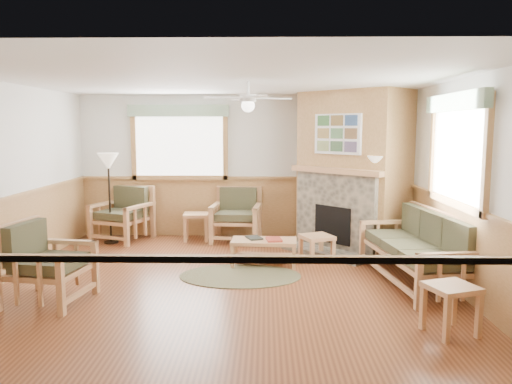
{
  "coord_description": "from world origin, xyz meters",
  "views": [
    {
      "loc": [
        0.54,
        -6.52,
        2.08
      ],
      "look_at": [
        0.4,
        0.7,
        1.15
      ],
      "focal_mm": 35.0,
      "sensor_mm": 36.0,
      "label": 1
    }
  ],
  "objects_px": {
    "floor_lamp_right": "(378,207)",
    "floor_lamp_left": "(110,198)",
    "armchair_back_left": "(122,214)",
    "footstool": "(317,247)",
    "sofa": "(415,248)",
    "armchair_back_right": "(236,215)",
    "end_table_chairs": "(196,227)",
    "armchair_left": "(48,263)",
    "coffee_table": "(264,252)",
    "end_table_sofa": "(451,309)"
  },
  "relations": [
    {
      "from": "footstool",
      "to": "floor_lamp_left",
      "type": "xyz_separation_m",
      "value": [
        -3.63,
        1.08,
        0.63
      ]
    },
    {
      "from": "armchair_back_left",
      "to": "sofa",
      "type": "bearing_deg",
      "value": -5.91
    },
    {
      "from": "floor_lamp_right",
      "to": "armchair_back_left",
      "type": "bearing_deg",
      "value": 164.49
    },
    {
      "from": "coffee_table",
      "to": "floor_lamp_left",
      "type": "relative_size",
      "value": 0.6
    },
    {
      "from": "armchair_back_left",
      "to": "footstool",
      "type": "distance_m",
      "value": 3.73
    },
    {
      "from": "end_table_chairs",
      "to": "armchair_back_right",
      "type": "bearing_deg",
      "value": 0.0
    },
    {
      "from": "floor_lamp_right",
      "to": "floor_lamp_left",
      "type": "bearing_deg",
      "value": 167.75
    },
    {
      "from": "footstool",
      "to": "floor_lamp_left",
      "type": "bearing_deg",
      "value": 163.38
    },
    {
      "from": "footstool",
      "to": "floor_lamp_right",
      "type": "xyz_separation_m",
      "value": [
        0.96,
        0.09,
        0.63
      ]
    },
    {
      "from": "end_table_chairs",
      "to": "coffee_table",
      "type": "bearing_deg",
      "value": -52.61
    },
    {
      "from": "sofa",
      "to": "floor_lamp_left",
      "type": "distance_m",
      "value": 5.33
    },
    {
      "from": "armchair_back_left",
      "to": "floor_lamp_left",
      "type": "relative_size",
      "value": 0.6
    },
    {
      "from": "armchair_back_left",
      "to": "coffee_table",
      "type": "relative_size",
      "value": 1.01
    },
    {
      "from": "end_table_chairs",
      "to": "footstool",
      "type": "distance_m",
      "value": 2.48
    },
    {
      "from": "floor_lamp_left",
      "to": "armchair_left",
      "type": "bearing_deg",
      "value": -86.11
    },
    {
      "from": "armchair_left",
      "to": "floor_lamp_right",
      "type": "xyz_separation_m",
      "value": [
        4.38,
        2.09,
        0.34
      ]
    },
    {
      "from": "armchair_back_left",
      "to": "armchair_left",
      "type": "height_order",
      "value": "armchair_back_left"
    },
    {
      "from": "armchair_back_left",
      "to": "end_table_sofa",
      "type": "height_order",
      "value": "armchair_back_left"
    },
    {
      "from": "coffee_table",
      "to": "armchair_left",
      "type": "bearing_deg",
      "value": -143.72
    },
    {
      "from": "armchair_back_right",
      "to": "floor_lamp_right",
      "type": "bearing_deg",
      "value": -22.59
    },
    {
      "from": "end_table_chairs",
      "to": "footstool",
      "type": "relative_size",
      "value": 1.13
    },
    {
      "from": "floor_lamp_right",
      "to": "armchair_back_right",
      "type": "bearing_deg",
      "value": 152.02
    },
    {
      "from": "end_table_sofa",
      "to": "floor_lamp_left",
      "type": "relative_size",
      "value": 0.31
    },
    {
      "from": "end_table_chairs",
      "to": "sofa",
      "type": "bearing_deg",
      "value": -36.89
    },
    {
      "from": "armchair_back_right",
      "to": "floor_lamp_left",
      "type": "bearing_deg",
      "value": -168.64
    },
    {
      "from": "armchair_back_left",
      "to": "coffee_table",
      "type": "distance_m",
      "value": 3.13
    },
    {
      "from": "armchair_back_left",
      "to": "footstool",
      "type": "height_order",
      "value": "armchair_back_left"
    },
    {
      "from": "sofa",
      "to": "armchair_back_left",
      "type": "relative_size",
      "value": 2.1
    },
    {
      "from": "coffee_table",
      "to": "floor_lamp_right",
      "type": "bearing_deg",
      "value": 16.38
    },
    {
      "from": "armchair_back_left",
      "to": "end_table_chairs",
      "type": "bearing_deg",
      "value": 21.98
    },
    {
      "from": "floor_lamp_left",
      "to": "floor_lamp_right",
      "type": "height_order",
      "value": "floor_lamp_right"
    },
    {
      "from": "end_table_sofa",
      "to": "armchair_left",
      "type": "bearing_deg",
      "value": 169.25
    },
    {
      "from": "armchair_left",
      "to": "coffee_table",
      "type": "height_order",
      "value": "armchair_left"
    },
    {
      "from": "armchair_back_left",
      "to": "armchair_back_right",
      "type": "distance_m",
      "value": 2.12
    },
    {
      "from": "end_table_sofa",
      "to": "footstool",
      "type": "distance_m",
      "value": 3.05
    },
    {
      "from": "floor_lamp_right",
      "to": "coffee_table",
      "type": "bearing_deg",
      "value": -166.9
    },
    {
      "from": "sofa",
      "to": "coffee_table",
      "type": "height_order",
      "value": "sofa"
    },
    {
      "from": "armchair_left",
      "to": "floor_lamp_left",
      "type": "height_order",
      "value": "floor_lamp_left"
    },
    {
      "from": "sofa",
      "to": "armchair_back_right",
      "type": "distance_m",
      "value": 3.56
    },
    {
      "from": "end_table_chairs",
      "to": "footstool",
      "type": "height_order",
      "value": "end_table_chairs"
    },
    {
      "from": "sofa",
      "to": "end_table_chairs",
      "type": "height_order",
      "value": "sofa"
    },
    {
      "from": "sofa",
      "to": "end_table_chairs",
      "type": "distance_m",
      "value": 4.13
    },
    {
      "from": "sofa",
      "to": "footstool",
      "type": "bearing_deg",
      "value": -141.54
    },
    {
      "from": "armchair_back_left",
      "to": "coffee_table",
      "type": "xyz_separation_m",
      "value": [
        2.64,
        -1.65,
        -0.3
      ]
    },
    {
      "from": "armchair_back_right",
      "to": "coffee_table",
      "type": "distance_m",
      "value": 1.76
    },
    {
      "from": "coffee_table",
      "to": "end_table_sofa",
      "type": "distance_m",
      "value": 3.16
    },
    {
      "from": "sofa",
      "to": "floor_lamp_left",
      "type": "xyz_separation_m",
      "value": [
        -4.82,
        2.24,
        0.34
      ]
    },
    {
      "from": "end_table_sofa",
      "to": "footstool",
      "type": "height_order",
      "value": "end_table_sofa"
    },
    {
      "from": "coffee_table",
      "to": "sofa",
      "type": "bearing_deg",
      "value": -18.72
    },
    {
      "from": "floor_lamp_left",
      "to": "floor_lamp_right",
      "type": "bearing_deg",
      "value": -12.25
    }
  ]
}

